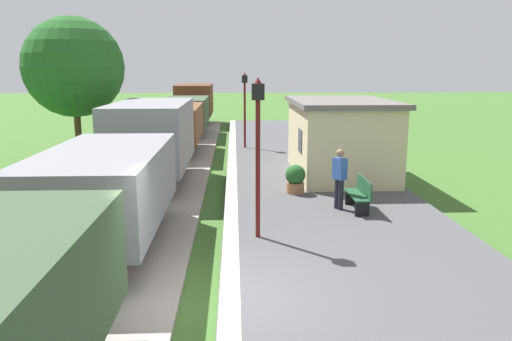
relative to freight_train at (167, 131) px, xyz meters
The scene contains 15 objects.
ground_plane 13.77m from the freight_train, 79.90° to the right, with size 160.00×160.00×0.00m, color #3D6628.
platform_slab 14.66m from the freight_train, 67.43° to the right, with size 6.00×60.00×0.25m, color #4C4C4F.
platform_edge_stripe 13.82m from the freight_train, 78.26° to the right, with size 0.36×60.00×0.01m, color silver.
track_ballast 13.55m from the freight_train, 90.00° to the right, with size 3.80×60.00×0.12m, color #9E9389.
rail_near 13.56m from the freight_train, 86.94° to the right, with size 0.07×60.00×0.14m, color slate.
rail_far 13.56m from the freight_train, 93.06° to the right, with size 0.07×60.00×0.14m, color slate.
freight_train is the anchor object (origin of this frame).
station_hut 7.56m from the freight_train, 25.91° to the right, with size 3.50×5.80×2.78m.
bench_near_hut 10.40m from the freight_train, 52.07° to the right, with size 0.42×1.50×0.91m.
bench_down_platform 6.50m from the freight_train, ahead, with size 0.42×1.50×0.91m.
person_waiting 9.93m from the freight_train, 54.05° to the right, with size 0.39×0.45×1.71m.
potted_planter 7.85m from the freight_train, 51.86° to the right, with size 0.64×0.64×0.92m.
lamp_post_near 10.94m from the freight_train, 71.55° to the right, with size 0.28×0.28×3.70m.
lamp_post_far 4.96m from the freight_train, 44.12° to the left, with size 0.28×0.28×3.70m.
tree_trackside_far 4.58m from the freight_train, behind, with size 4.12×4.12×6.25m.
Camera 1 is at (0.50, -8.04, 4.14)m, focal length 35.07 mm.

